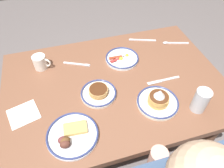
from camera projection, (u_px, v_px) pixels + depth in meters
ground_plane at (114, 139)px, 1.79m from camera, size 6.00×6.00×0.00m
dining_table at (115, 91)px, 1.32m from camera, size 1.33×0.92×0.73m
plate_near_main at (122, 58)px, 1.38m from camera, size 0.22×0.22×0.04m
plate_center_pancakes at (99, 93)px, 1.17m from camera, size 0.21×0.21×0.05m
plate_far_companion at (158, 101)px, 1.13m from camera, size 0.23×0.23×0.11m
plate_far_side at (72, 135)px, 1.00m from camera, size 0.26×0.26×0.05m
coffee_mug at (40, 62)px, 1.31m from camera, size 0.11×0.08×0.09m
drinking_glass at (200, 101)px, 1.08m from camera, size 0.08×0.08×0.14m
paper_napkin at (24, 114)px, 1.10m from camera, size 0.18×0.17×0.00m
fork_near at (142, 40)px, 1.54m from camera, size 0.20×0.08×0.01m
fork_far at (77, 64)px, 1.36m from camera, size 0.17×0.09×0.01m
butter_knife at (164, 80)px, 1.26m from camera, size 0.21×0.02×0.01m
tea_spoon at (172, 43)px, 1.51m from camera, size 0.18×0.07×0.01m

